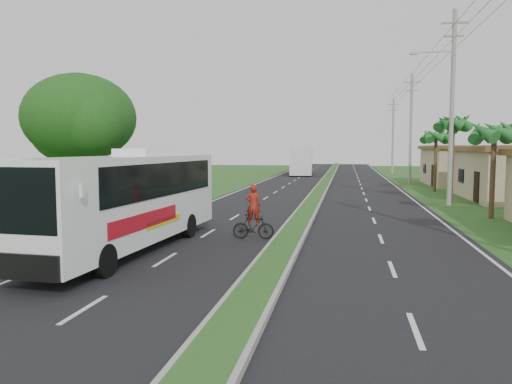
# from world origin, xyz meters

# --- Properties ---
(ground) EXTENTS (180.00, 180.00, 0.00)m
(ground) POSITION_xyz_m (0.00, 0.00, 0.00)
(ground) COLOR #2A531E
(ground) RESTS_ON ground
(road_asphalt) EXTENTS (14.00, 160.00, 0.02)m
(road_asphalt) POSITION_xyz_m (0.00, 20.00, 0.01)
(road_asphalt) COLOR black
(road_asphalt) RESTS_ON ground
(median_strip) EXTENTS (1.20, 160.00, 0.18)m
(median_strip) POSITION_xyz_m (0.00, 20.00, 0.10)
(median_strip) COLOR gray
(median_strip) RESTS_ON ground
(lane_edge_left) EXTENTS (0.12, 160.00, 0.01)m
(lane_edge_left) POSITION_xyz_m (-6.70, 20.00, 0.00)
(lane_edge_left) COLOR silver
(lane_edge_left) RESTS_ON ground
(lane_edge_right) EXTENTS (0.12, 160.00, 0.01)m
(lane_edge_right) POSITION_xyz_m (6.70, 20.00, 0.00)
(lane_edge_right) COLOR silver
(lane_edge_right) RESTS_ON ground
(shop_far) EXTENTS (8.60, 11.60, 3.82)m
(shop_far) POSITION_xyz_m (14.00, 36.00, 1.93)
(shop_far) COLOR tan
(shop_far) RESTS_ON ground
(palm_verge_b) EXTENTS (2.40, 2.40, 5.05)m
(palm_verge_b) POSITION_xyz_m (9.40, 12.00, 4.36)
(palm_verge_b) COLOR #473321
(palm_verge_b) RESTS_ON ground
(palm_verge_c) EXTENTS (2.40, 2.40, 5.85)m
(palm_verge_c) POSITION_xyz_m (8.80, 19.00, 5.12)
(palm_verge_c) COLOR #473321
(palm_verge_c) RESTS_ON ground
(palm_verge_d) EXTENTS (2.40, 2.40, 5.25)m
(palm_verge_d) POSITION_xyz_m (9.30, 28.00, 4.55)
(palm_verge_d) COLOR #473321
(palm_verge_d) RESTS_ON ground
(shade_tree) EXTENTS (6.30, 6.00, 7.54)m
(shade_tree) POSITION_xyz_m (-12.11, 10.02, 5.03)
(shade_tree) COLOR #473321
(shade_tree) RESTS_ON ground
(utility_pole_b) EXTENTS (3.20, 0.28, 12.00)m
(utility_pole_b) POSITION_xyz_m (8.47, 18.00, 6.26)
(utility_pole_b) COLOR gray
(utility_pole_b) RESTS_ON ground
(utility_pole_c) EXTENTS (1.60, 0.28, 11.00)m
(utility_pole_c) POSITION_xyz_m (8.50, 38.00, 5.67)
(utility_pole_c) COLOR gray
(utility_pole_c) RESTS_ON ground
(utility_pole_d) EXTENTS (1.60, 0.28, 10.50)m
(utility_pole_d) POSITION_xyz_m (8.50, 58.00, 5.42)
(utility_pole_d) COLOR gray
(utility_pole_d) RESTS_ON ground
(coach_bus_main) EXTENTS (2.88, 11.05, 3.54)m
(coach_bus_main) POSITION_xyz_m (-5.20, 1.20, 1.95)
(coach_bus_main) COLOR white
(coach_bus_main) RESTS_ON ground
(coach_bus_far) EXTENTS (3.51, 12.71, 3.66)m
(coach_bus_far) POSITION_xyz_m (-3.86, 53.23, 2.08)
(coach_bus_far) COLOR white
(coach_bus_far) RESTS_ON ground
(motorcyclist) EXTENTS (1.64, 0.54, 2.15)m
(motorcyclist) POSITION_xyz_m (-1.41, 4.10, 0.77)
(motorcyclist) COLOR black
(motorcyclist) RESTS_ON ground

